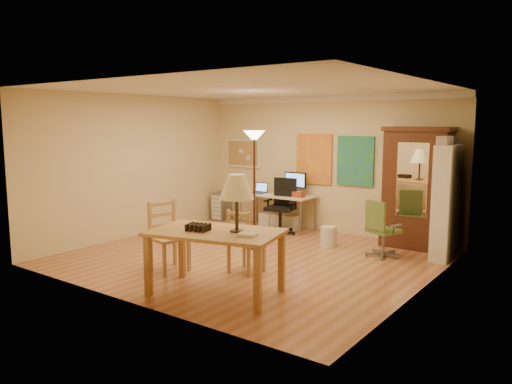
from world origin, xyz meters
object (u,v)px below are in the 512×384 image
Objects in this scene: computer_desk at (279,208)px; bookshelf at (446,203)px; office_chair_black at (281,219)px; office_chair_green at (382,242)px; armoire at (416,196)px; dining_table at (223,219)px.

bookshelf is at bearing -5.96° from computer_desk.
computer_desk reaches higher than office_chair_black.
bookshelf reaches higher than office_chair_green.
dining_table is at bearing -107.02° from armoire.
office_chair_black is (0.27, -0.34, -0.14)m from computer_desk.
bookshelf is (0.63, -0.44, -0.00)m from armoire.
dining_table reaches higher than computer_desk.
computer_desk is 0.85× the size of bookshelf.
office_chair_green is at bearing -103.67° from armoire.
armoire is (1.17, 3.82, -0.06)m from dining_table.
bookshelf is (0.85, 0.49, 0.66)m from office_chair_green.
dining_table is 1.69× the size of office_chair_black.
armoire is (2.52, 0.43, 0.63)m from office_chair_black.
armoire is 0.77m from bookshelf.
bookshelf reaches higher than dining_table.
dining_table is 1.17× the size of computer_desk.
dining_table is 3.13m from office_chair_green.
armoire reaches higher than office_chair_green.
armoire is at bearing 145.02° from bookshelf.
computer_desk is at bearing -178.29° from armoire.
office_chair_black is at bearing -170.39° from armoire.
armoire is at bearing 76.33° from office_chair_green.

